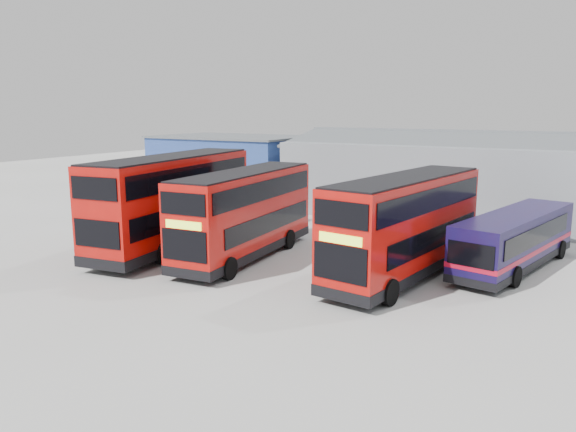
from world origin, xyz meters
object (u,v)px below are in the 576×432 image
at_px(double_decker_right, 405,228).
at_px(double_decker_left, 173,203).
at_px(double_decker_centre, 245,215).
at_px(office_block, 233,166).
at_px(maintenance_shed, 516,180).
at_px(panel_van, 148,184).
at_px(single_decker_blue, 515,241).

bearing_deg(double_decker_right, double_decker_left, -167.65).
xyz_separation_m(double_decker_centre, double_decker_right, (7.94, 0.75, 0.07)).
bearing_deg(office_block, double_decker_centre, -52.61).
xyz_separation_m(maintenance_shed, panel_van, (-27.12, -6.77, -1.31)).
distance_m(office_block, double_decker_left, 17.76).
distance_m(maintenance_shed, double_decker_centre, 20.35).
relative_size(maintenance_shed, double_decker_centre, 2.91).
bearing_deg(maintenance_shed, panel_van, -165.99).
height_order(double_decker_left, panel_van, double_decker_left).
xyz_separation_m(office_block, panel_van, (-5.12, -4.76, -1.29)).
bearing_deg(double_decker_left, double_decker_centre, 176.89).
bearing_deg(maintenance_shed, office_block, -174.79).
height_order(double_decker_centre, double_decker_right, double_decker_right).
xyz_separation_m(office_block, double_decker_right, (19.95, -14.96, -0.34)).
xyz_separation_m(double_decker_right, single_decker_blue, (4.00, 3.83, -0.93)).
bearing_deg(maintenance_shed, single_decker_blue, -81.55).
distance_m(double_decker_left, double_decker_right, 12.35).
distance_m(double_decker_right, single_decker_blue, 5.61).
distance_m(double_decker_left, single_decker_blue, 17.06).
relative_size(maintenance_shed, double_decker_left, 2.56).
bearing_deg(single_decker_blue, maintenance_shed, -70.07).
bearing_deg(double_decker_centre, double_decker_right, 0.49).
height_order(single_decker_blue, panel_van, single_decker_blue).
relative_size(office_block, double_decker_right, 1.13).
bearing_deg(double_decker_right, office_block, 150.52).
xyz_separation_m(maintenance_shed, double_decker_left, (-14.35, -18.03, -0.14)).
bearing_deg(double_decker_centre, maintenance_shed, 55.65).
height_order(maintenance_shed, double_decker_centre, maintenance_shed).
bearing_deg(double_decker_centre, double_decker_left, 179.20).
xyz_separation_m(double_decker_centre, single_decker_blue, (11.94, 4.58, -0.85)).
distance_m(double_decker_left, double_decker_centre, 4.38).
xyz_separation_m(double_decker_left, double_decker_right, (12.30, 1.07, -0.22)).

